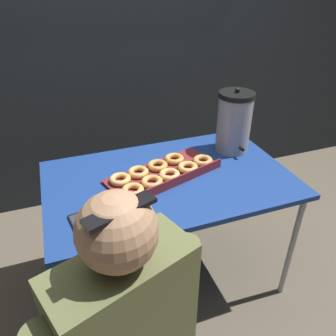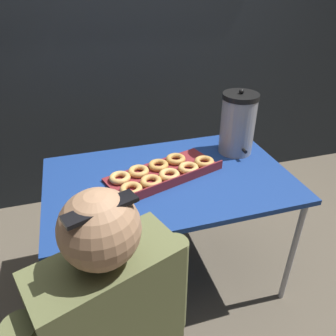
{
  "view_description": "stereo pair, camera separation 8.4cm",
  "coord_description": "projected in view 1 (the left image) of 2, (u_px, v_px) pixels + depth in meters",
  "views": [
    {
      "loc": [
        -0.5,
        -1.37,
        1.7
      ],
      "look_at": [
        -0.01,
        0.0,
        0.81
      ],
      "focal_mm": 35.0,
      "sensor_mm": 36.0,
      "label": 1
    },
    {
      "loc": [
        -0.42,
        -1.4,
        1.7
      ],
      "look_at": [
        -0.01,
        0.0,
        0.81
      ],
      "focal_mm": 35.0,
      "sensor_mm": 36.0,
      "label": 2
    }
  ],
  "objects": [
    {
      "name": "donut_box",
      "position": [
        162.0,
        173.0,
        1.74
      ],
      "size": [
        0.66,
        0.43,
        0.05
      ],
      "rotation": [
        0.0,
        0.0,
        0.3
      ],
      "color": "maroon",
      "rests_on": "folding_table"
    },
    {
      "name": "folding_table",
      "position": [
        169.0,
        185.0,
        1.77
      ],
      "size": [
        1.29,
        0.81,
        0.75
      ],
      "color": "navy",
      "rests_on": "ground"
    },
    {
      "name": "ground_plane",
      "position": [
        169.0,
        274.0,
        2.13
      ],
      "size": [
        12.0,
        12.0,
        0.0
      ],
      "primitive_type": "plane",
      "color": "brown"
    },
    {
      "name": "cell_phone",
      "position": [
        80.0,
        224.0,
        1.42
      ],
      "size": [
        0.09,
        0.16,
        0.01
      ],
      "rotation": [
        0.0,
        0.0,
        0.17
      ],
      "color": "black",
      "rests_on": "folding_table"
    },
    {
      "name": "coffee_urn",
      "position": [
        234.0,
        122.0,
        1.92
      ],
      "size": [
        0.21,
        0.23,
        0.39
      ],
      "color": "#939399",
      "rests_on": "folding_table"
    },
    {
      "name": "back_wall",
      "position": [
        117.0,
        38.0,
        2.35
      ],
      "size": [
        6.0,
        0.11,
        2.54
      ],
      "color": "#23282D",
      "rests_on": "ground"
    }
  ]
}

